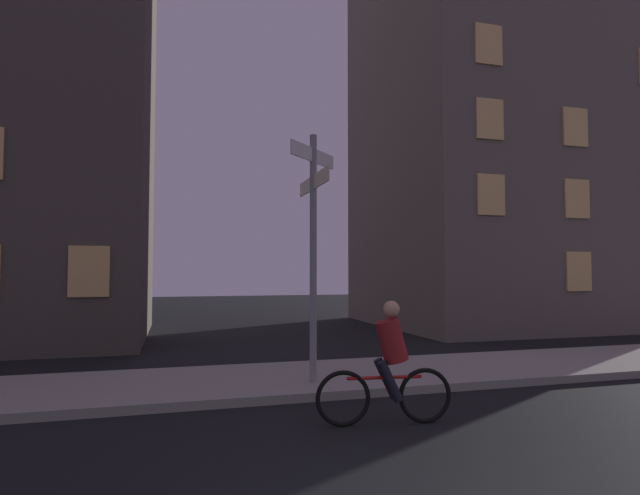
# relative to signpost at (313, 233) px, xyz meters

# --- Properties ---
(sidewalk_kerb) EXTENTS (40.00, 2.77, 0.14)m
(sidewalk_kerb) POSITION_rel_signpost_xyz_m (0.06, 0.65, -2.58)
(sidewalk_kerb) COLOR gray
(sidewalk_kerb) RESTS_ON ground_plane
(signpost) EXTENTS (1.03, 1.79, 4.20)m
(signpost) POSITION_rel_signpost_xyz_m (0.00, 0.00, 0.00)
(signpost) COLOR gray
(signpost) RESTS_ON sidewalk_kerb
(cyclist) EXTENTS (1.81, 0.38, 1.61)m
(cyclist) POSITION_rel_signpost_xyz_m (0.44, -2.11, -1.90)
(cyclist) COLOR black
(cyclist) RESTS_ON ground_plane
(building_right_block) EXTENTS (9.13, 8.29, 16.38)m
(building_right_block) POSITION_rel_signpost_xyz_m (9.61, 8.58, 5.54)
(building_right_block) COLOR #6B6056
(building_right_block) RESTS_ON ground_plane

